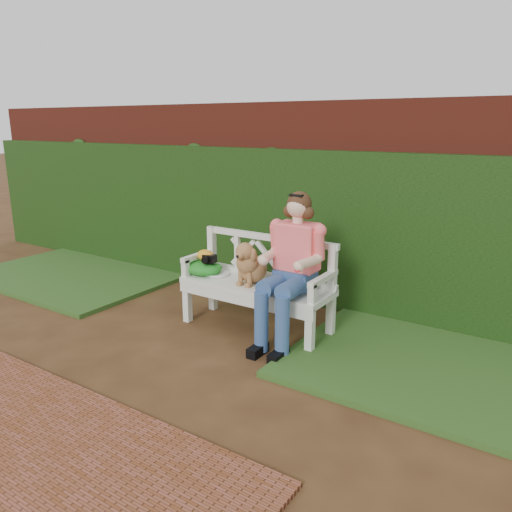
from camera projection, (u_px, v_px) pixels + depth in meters
The scene contains 12 objects.
ground at pixel (164, 341), 4.66m from camera, with size 60.00×60.00×0.00m, color #392212.
brick_wall at pixel (272, 199), 5.91m from camera, with size 10.00×0.30×2.20m, color maroon.
ivy_hedge at pixel (262, 223), 5.80m from camera, with size 10.00×0.18×1.70m, color #224A12.
grass_left at pixel (79, 274), 6.66m from camera, with size 2.60×2.00×0.05m, color #204A18.
grass_right at pixel (455, 367), 4.11m from camera, with size 2.60×2.00×0.05m, color #204A18.
garden_bench at pixel (256, 306), 4.87m from camera, with size 1.58×0.60×0.48m, color white, non-canonical shape.
seated_woman at pixel (294, 270), 4.51m from camera, with size 0.58×0.77×1.36m, color #FD5863, non-canonical shape.
dog at pixel (251, 262), 4.75m from camera, with size 0.28×0.38×0.43m, color olive, non-canonical shape.
tennis_racket at pixel (212, 272), 5.10m from camera, with size 0.62×0.26×0.03m, color white, non-canonical shape.
green_bag at pixel (203, 268), 5.07m from camera, with size 0.40×0.31×0.14m, color #209030, non-canonical shape.
camera_item at pixel (210, 259), 5.00m from camera, with size 0.12×0.09×0.08m, color black.
baseball_glove at pixel (205, 255), 5.05m from camera, with size 0.19×0.14×0.12m, color orange.
Camera 1 is at (3.08, -3.12, 1.97)m, focal length 35.00 mm.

